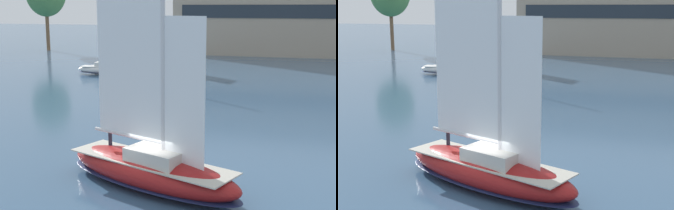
% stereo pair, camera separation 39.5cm
% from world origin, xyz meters
% --- Properties ---
extents(ground_plane, '(400.00, 400.00, 0.00)m').
position_xyz_m(ground_plane, '(0.00, 0.00, 0.00)').
color(ground_plane, '#385675').
extents(waterfront_building, '(36.97, 16.50, 15.07)m').
position_xyz_m(waterfront_building, '(0.72, 71.22, 7.57)').
color(waterfront_building, tan).
rests_on(waterfront_building, ground).
extents(sailboat_main, '(10.40, 6.24, 13.82)m').
position_xyz_m(sailboat_main, '(0.01, -0.00, 1.09)').
color(sailboat_main, maroon).
rests_on(sailboat_main, ground).
extents(sailboat_moored_near_marina, '(2.85, 7.90, 10.64)m').
position_xyz_m(sailboat_moored_near_marina, '(-20.83, 49.30, 0.88)').
color(sailboat_moored_near_marina, maroon).
rests_on(sailboat_moored_near_marina, ground).
extents(sailboat_moored_mid_channel, '(8.01, 3.03, 10.75)m').
position_xyz_m(sailboat_moored_mid_channel, '(-17.99, 35.36, 0.73)').
color(sailboat_moored_mid_channel, white).
rests_on(sailboat_moored_mid_channel, ground).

